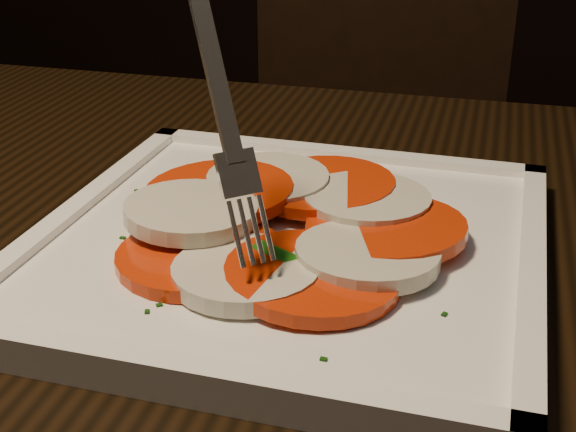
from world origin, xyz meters
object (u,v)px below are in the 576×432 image
object	(u,v)px
plate	(288,248)
fork	(207,73)
table	(319,412)
chair	(372,146)

from	to	relation	value
plate	fork	xyz separation A→B (m)	(-0.04, -0.03, 0.12)
table	chair	world-z (taller)	chair
fork	chair	bearing A→B (deg)	50.06
table	fork	xyz separation A→B (m)	(-0.07, -0.00, 0.22)
table	fork	size ratio (longest dim) A/B	6.84
table	plate	bearing A→B (deg)	138.23
plate	fork	distance (m)	0.13
chair	table	bearing A→B (deg)	-86.87
chair	fork	size ratio (longest dim) A/B	5.20
chair	plate	size ratio (longest dim) A/B	3.00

